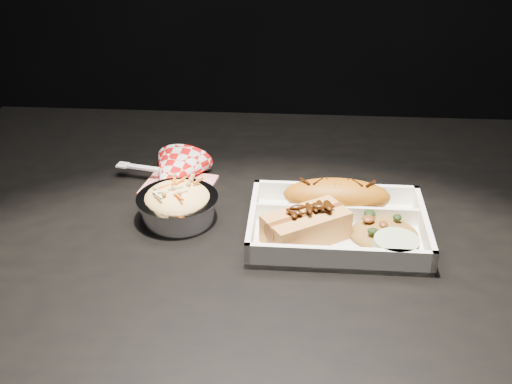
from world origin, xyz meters
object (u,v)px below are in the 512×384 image
(dining_table, at_px, (279,264))
(hotdog, at_px, (306,224))
(fried_pastry, at_px, (337,196))
(napkin_fork, at_px, (173,174))
(foil_coleslaw_cup, at_px, (178,203))
(food_tray, at_px, (337,229))

(dining_table, height_order, hotdog, hotdog)
(dining_table, distance_m, fried_pastry, 0.15)
(dining_table, bearing_deg, napkin_fork, 152.87)
(foil_coleslaw_cup, relative_size, napkin_fork, 0.70)
(dining_table, relative_size, fried_pastry, 7.52)
(foil_coleslaw_cup, bearing_deg, dining_table, 7.86)
(dining_table, xyz_separation_m, food_tray, (0.08, -0.05, 0.10))
(fried_pastry, bearing_deg, food_tray, -90.48)
(food_tray, distance_m, napkin_fork, 0.30)
(fried_pastry, bearing_deg, foil_coleslaw_cup, -173.08)
(dining_table, xyz_separation_m, fried_pastry, (0.08, 0.01, 0.12))
(dining_table, distance_m, hotdog, 0.15)
(dining_table, distance_m, food_tray, 0.14)
(dining_table, xyz_separation_m, foil_coleslaw_cup, (-0.15, -0.02, 0.12))
(hotdog, bearing_deg, napkin_fork, 109.56)
(foil_coleslaw_cup, bearing_deg, food_tray, -6.51)
(dining_table, height_order, napkin_fork, napkin_fork)
(dining_table, bearing_deg, foil_coleslaw_cup, -172.14)
(napkin_fork, bearing_deg, dining_table, -15.69)
(hotdog, bearing_deg, dining_table, 84.04)
(fried_pastry, bearing_deg, dining_table, -174.79)
(food_tray, bearing_deg, hotdog, -149.23)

